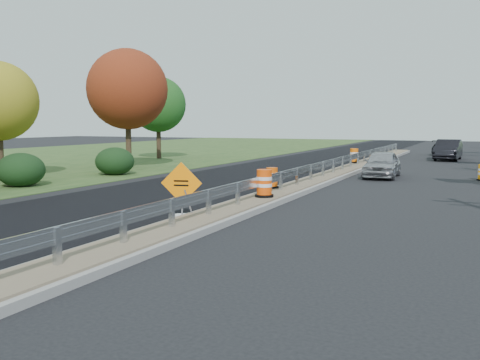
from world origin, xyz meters
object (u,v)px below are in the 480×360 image
at_px(car_silver, 382,164).
at_px(car_dark_mid, 448,150).
at_px(caution_sign, 182,205).
at_px(barrel_median_near, 264,184).
at_px(barrel_median_far, 354,156).
at_px(car_dark_far, 447,147).
at_px(barrel_median_mid, 272,178).

distance_m(car_silver, car_dark_mid, 15.24).
bearing_deg(caution_sign, barrel_median_near, 60.44).
relative_size(barrel_median_far, car_dark_far, 0.20).
bearing_deg(car_dark_mid, barrel_median_near, -97.10).
bearing_deg(barrel_median_mid, car_dark_mid, 77.33).
xyz_separation_m(barrel_median_near, barrel_median_far, (-0.61, 17.14, -0.02)).
bearing_deg(caution_sign, barrel_median_far, 73.93).
bearing_deg(car_silver, barrel_median_mid, -111.55).
height_order(barrel_median_far, car_dark_mid, car_dark_mid).
height_order(caution_sign, barrel_median_far, caution_sign).
bearing_deg(barrel_median_far, car_dark_far, 73.29).
relative_size(barrel_median_near, car_dark_far, 0.20).
distance_m(barrel_median_near, barrel_median_far, 17.15).
relative_size(barrel_median_near, car_dark_mid, 0.21).
bearing_deg(barrel_median_mid, barrel_median_near, -74.92).
bearing_deg(barrel_median_mid, caution_sign, -93.10).
distance_m(barrel_median_far, car_silver, 6.91).
xyz_separation_m(caution_sign, barrel_median_mid, (0.35, 6.46, 0.19)).
height_order(barrel_median_far, car_silver, car_silver).
distance_m(caution_sign, barrel_median_near, 4.08).
distance_m(barrel_median_near, barrel_median_mid, 2.61).
xyz_separation_m(car_silver, car_dark_mid, (2.34, 15.06, 0.08)).
bearing_deg(barrel_median_near, car_dark_far, 82.90).
bearing_deg(barrel_median_near, barrel_median_mid, 105.08).
bearing_deg(car_silver, barrel_median_far, 112.08).
height_order(caution_sign, car_silver, caution_sign).
bearing_deg(barrel_median_far, caution_sign, -91.12).
height_order(barrel_median_far, car_dark_far, car_dark_far).
xyz_separation_m(barrel_median_near, car_dark_far, (4.08, 32.79, -0.00)).
height_order(car_silver, car_dark_mid, car_dark_mid).
distance_m(caution_sign, car_dark_far, 37.09).
bearing_deg(caution_sign, car_dark_far, 67.13).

